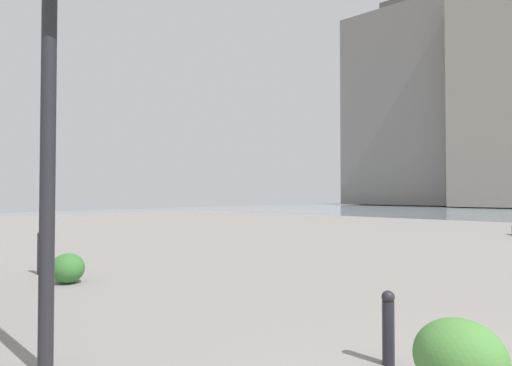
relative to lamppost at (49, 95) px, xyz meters
The scene contains 6 objects.
building_annex 71.39m from the lamppost, 69.13° to the right, with size 16.89×10.29×32.76m.
lamppost is the anchor object (origin of this frame).
bollard_near 4.02m from the lamppost, 134.20° to the right, with size 0.13×0.13×0.73m.
bollard_mid 6.06m from the lamppost, 20.90° to the right, with size 0.13×0.13×0.90m.
shrub_low 5.03m from the lamppost, 26.85° to the right, with size 0.67×0.60×0.57m.
shrub_round 4.41m from the lamppost, 145.02° to the right, with size 0.76×0.68×0.65m.
Camera 1 is at (0.16, 2.96, 1.70)m, focal length 30.59 mm.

